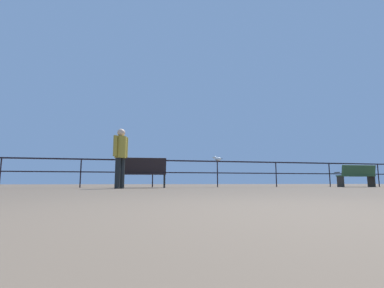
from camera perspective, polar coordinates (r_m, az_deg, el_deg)
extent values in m
plane|color=brown|center=(1.63, 20.23, -13.60)|extent=(60.00, 60.00, 0.00)
cube|color=black|center=(10.60, -7.91, -3.29)|extent=(25.08, 0.05, 0.05)
cube|color=black|center=(10.58, -7.96, -5.71)|extent=(25.08, 0.04, 0.04)
cylinder|color=black|center=(11.33, -34.25, -4.83)|extent=(0.04, 0.04, 1.00)
cylinder|color=black|center=(10.67, -21.58, -5.53)|extent=(0.04, 0.04, 1.00)
cylinder|color=black|center=(10.57, -7.96, -5.98)|extent=(0.04, 0.04, 1.00)
cylinder|color=black|center=(11.07, 5.16, -6.10)|extent=(0.04, 0.04, 1.00)
cylinder|color=black|center=(12.07, 16.64, -5.95)|extent=(0.04, 0.04, 1.00)
cylinder|color=black|center=(13.47, 26.03, -5.64)|extent=(0.04, 0.04, 1.00)
cylinder|color=black|center=(15.16, 33.50, -5.29)|extent=(0.04, 0.04, 1.00)
cube|color=black|center=(9.85, -9.79, -5.96)|extent=(1.54, 0.51, 0.05)
cube|color=black|center=(9.67, -9.76, -4.34)|extent=(1.52, 0.22, 0.54)
cube|color=black|center=(9.87, -5.61, -7.41)|extent=(0.06, 0.39, 0.47)
cube|color=black|center=(10.04, -5.65, -5.27)|extent=(0.05, 0.30, 0.04)
cube|color=black|center=(9.88, -14.03, -7.22)|extent=(0.06, 0.39, 0.47)
cube|color=black|center=(10.05, -13.89, -5.09)|extent=(0.05, 0.30, 0.04)
cube|color=#305431|center=(13.37, 30.15, -5.59)|extent=(1.51, 0.51, 0.05)
cube|color=#305431|center=(13.23, 30.62, -4.61)|extent=(1.49, 0.21, 0.43)
cube|color=#2B271F|center=(13.82, 32.48, -6.39)|extent=(0.06, 0.39, 0.45)
cube|color=#2B271F|center=(13.95, 31.93, -4.93)|extent=(0.05, 0.30, 0.04)
cube|color=#2B271F|center=(12.93, 27.80, -6.70)|extent=(0.06, 0.39, 0.45)
cube|color=#2B271F|center=(13.07, 27.26, -5.13)|extent=(0.05, 0.30, 0.04)
cylinder|color=black|center=(8.72, -13.99, -5.76)|extent=(0.16, 0.16, 0.90)
cylinder|color=black|center=(8.59, -14.77, -5.71)|extent=(0.16, 0.16, 0.90)
cylinder|color=#A88F2F|center=(8.71, -14.21, -0.63)|extent=(0.34, 0.34, 0.65)
cylinder|color=#A88F2F|center=(8.88, -13.19, -0.68)|extent=(0.12, 0.12, 0.61)
cylinder|color=#A88F2F|center=(8.55, -15.25, -0.34)|extent=(0.12, 0.12, 0.61)
sphere|color=#DEB28F|center=(8.78, -14.11, 2.23)|extent=(0.23, 0.23, 0.23)
ellipsoid|color=silver|center=(11.11, 5.27, -3.04)|extent=(0.30, 0.27, 0.14)
ellipsoid|color=gray|center=(11.11, 5.27, -2.93)|extent=(0.26, 0.22, 0.05)
sphere|color=silver|center=(11.14, 4.69, -2.73)|extent=(0.12, 0.12, 0.12)
cone|color=gold|center=(11.16, 4.30, -2.74)|extent=(0.07, 0.07, 0.05)
cube|color=gray|center=(11.08, 5.97, -2.98)|extent=(0.11, 0.10, 0.02)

